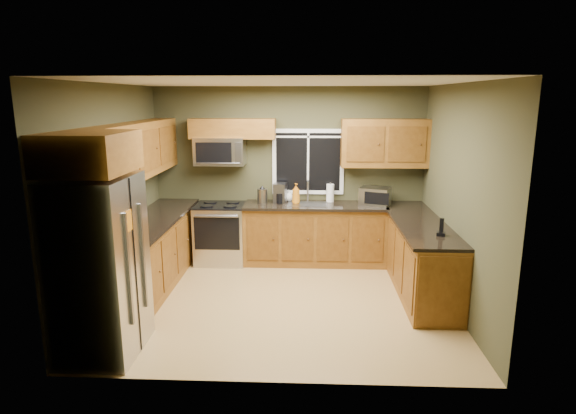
# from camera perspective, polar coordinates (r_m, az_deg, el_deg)

# --- Properties ---
(floor) EXTENTS (4.20, 4.20, 0.00)m
(floor) POSITION_cam_1_polar(r_m,az_deg,el_deg) (6.24, -0.61, -11.07)
(floor) COLOR #A68149
(floor) RESTS_ON ground
(ceiling) EXTENTS (4.20, 4.20, 0.00)m
(ceiling) POSITION_cam_1_polar(r_m,az_deg,el_deg) (5.71, -0.68, 14.54)
(ceiling) COLOR white
(ceiling) RESTS_ON back_wall
(back_wall) EXTENTS (4.20, 0.00, 4.20)m
(back_wall) POSITION_cam_1_polar(r_m,az_deg,el_deg) (7.60, 0.11, 3.91)
(back_wall) COLOR #3B3A22
(back_wall) RESTS_ON ground
(front_wall) EXTENTS (4.20, 0.00, 4.20)m
(front_wall) POSITION_cam_1_polar(r_m,az_deg,el_deg) (4.09, -2.05, -3.96)
(front_wall) COLOR #3B3A22
(front_wall) RESTS_ON ground
(left_wall) EXTENTS (0.00, 3.60, 3.60)m
(left_wall) POSITION_cam_1_polar(r_m,az_deg,el_deg) (6.30, -20.08, 1.26)
(left_wall) COLOR #3B3A22
(left_wall) RESTS_ON ground
(right_wall) EXTENTS (0.00, 3.60, 3.60)m
(right_wall) POSITION_cam_1_polar(r_m,az_deg,el_deg) (6.09, 19.51, 0.91)
(right_wall) COLOR #3B3A22
(right_wall) RESTS_ON ground
(window) EXTENTS (1.12, 0.03, 1.02)m
(window) POSITION_cam_1_polar(r_m,az_deg,el_deg) (7.55, 2.39, 5.39)
(window) COLOR white
(window) RESTS_ON back_wall
(base_cabinets_left) EXTENTS (0.60, 2.65, 0.90)m
(base_cabinets_left) POSITION_cam_1_polar(r_m,az_deg,el_deg) (6.85, -15.67, -5.33)
(base_cabinets_left) COLOR brown
(base_cabinets_left) RESTS_ON ground
(countertop_left) EXTENTS (0.65, 2.65, 0.04)m
(countertop_left) POSITION_cam_1_polar(r_m,az_deg,el_deg) (6.72, -15.71, -1.52)
(countertop_left) COLOR black
(countertop_left) RESTS_ON base_cabinets_left
(base_cabinets_back) EXTENTS (2.17, 0.60, 0.90)m
(base_cabinets_back) POSITION_cam_1_polar(r_m,az_deg,el_deg) (7.49, 3.19, -3.29)
(base_cabinets_back) COLOR brown
(base_cabinets_back) RESTS_ON ground
(countertop_back) EXTENTS (2.17, 0.65, 0.04)m
(countertop_back) POSITION_cam_1_polar(r_m,az_deg,el_deg) (7.35, 3.23, 0.17)
(countertop_back) COLOR black
(countertop_back) RESTS_ON base_cabinets_back
(base_cabinets_peninsula) EXTENTS (0.60, 2.52, 0.90)m
(base_cabinets_peninsula) POSITION_cam_1_polar(r_m,az_deg,el_deg) (6.74, 15.17, -5.59)
(base_cabinets_peninsula) COLOR brown
(base_cabinets_peninsula) RESTS_ON ground
(countertop_peninsula) EXTENTS (0.65, 2.50, 0.04)m
(countertop_peninsula) POSITION_cam_1_polar(r_m,az_deg,el_deg) (6.62, 15.19, -1.71)
(countertop_peninsula) COLOR black
(countertop_peninsula) RESTS_ON base_cabinets_peninsula
(upper_cabinets_left) EXTENTS (0.33, 2.65, 0.72)m
(upper_cabinets_left) POSITION_cam_1_polar(r_m,az_deg,el_deg) (6.61, -17.53, 6.43)
(upper_cabinets_left) COLOR brown
(upper_cabinets_left) RESTS_ON left_wall
(upper_cabinets_back_left) EXTENTS (1.30, 0.33, 0.30)m
(upper_cabinets_back_left) POSITION_cam_1_polar(r_m,az_deg,el_deg) (7.44, -6.58, 9.21)
(upper_cabinets_back_left) COLOR brown
(upper_cabinets_back_left) RESTS_ON back_wall
(upper_cabinets_back_right) EXTENTS (1.30, 0.33, 0.72)m
(upper_cabinets_back_right) POSITION_cam_1_polar(r_m,az_deg,el_deg) (7.45, 11.36, 7.43)
(upper_cabinets_back_right) COLOR brown
(upper_cabinets_back_right) RESTS_ON back_wall
(upper_cabinet_over_fridge) EXTENTS (0.72, 0.90, 0.38)m
(upper_cabinet_over_fridge) POSITION_cam_1_polar(r_m,az_deg,el_deg) (4.88, -22.54, 5.98)
(upper_cabinet_over_fridge) COLOR brown
(upper_cabinet_over_fridge) RESTS_ON left_wall
(refrigerator) EXTENTS (0.74, 0.90, 1.80)m
(refrigerator) POSITION_cam_1_polar(r_m,az_deg,el_deg) (5.12, -21.45, -6.64)
(refrigerator) COLOR #B7B7BC
(refrigerator) RESTS_ON ground
(range) EXTENTS (0.76, 0.69, 0.94)m
(range) POSITION_cam_1_polar(r_m,az_deg,el_deg) (7.58, -7.96, -3.06)
(range) COLOR #B7B7BC
(range) RESTS_ON ground
(microwave) EXTENTS (0.76, 0.41, 0.42)m
(microwave) POSITION_cam_1_polar(r_m,az_deg,el_deg) (7.48, -8.07, 6.57)
(microwave) COLOR #B7B7BC
(microwave) RESTS_ON back_wall
(sink) EXTENTS (0.60, 0.42, 0.36)m
(sink) POSITION_cam_1_polar(r_m,az_deg,el_deg) (7.36, 2.34, 0.46)
(sink) COLOR slate
(sink) RESTS_ON countertop_back
(toaster_oven) EXTENTS (0.52, 0.47, 0.27)m
(toaster_oven) POSITION_cam_1_polar(r_m,az_deg,el_deg) (7.39, 10.29, 1.27)
(toaster_oven) COLOR #B7B7BC
(toaster_oven) RESTS_ON countertop_back
(coffee_maker) EXTENTS (0.21, 0.27, 0.31)m
(coffee_maker) POSITION_cam_1_polar(r_m,az_deg,el_deg) (7.42, -0.94, 1.58)
(coffee_maker) COLOR slate
(coffee_maker) RESTS_ON countertop_back
(kettle) EXTENTS (0.21, 0.21, 0.28)m
(kettle) POSITION_cam_1_polar(r_m,az_deg,el_deg) (7.38, -3.07, 1.40)
(kettle) COLOR #B7B7BC
(kettle) RESTS_ON countertop_back
(paper_towel_roll) EXTENTS (0.14, 0.14, 0.31)m
(paper_towel_roll) POSITION_cam_1_polar(r_m,az_deg,el_deg) (7.53, 5.02, 1.68)
(paper_towel_roll) COLOR white
(paper_towel_roll) RESTS_ON countertop_back
(soap_bottle_a) EXTENTS (0.16, 0.16, 0.32)m
(soap_bottle_a) POSITION_cam_1_polar(r_m,az_deg,el_deg) (7.34, 0.95, 1.59)
(soap_bottle_a) COLOR #C56E12
(soap_bottle_a) RESTS_ON countertop_back
(soap_bottle_c) EXTENTS (0.17, 0.17, 0.17)m
(soap_bottle_c) POSITION_cam_1_polar(r_m,az_deg,el_deg) (7.56, 0.08, 1.37)
(soap_bottle_c) COLOR white
(soap_bottle_c) RESTS_ON countertop_back
(cordless_phone) EXTENTS (0.12, 0.12, 0.21)m
(cordless_phone) POSITION_cam_1_polar(r_m,az_deg,el_deg) (5.95, 17.71, -2.66)
(cordless_phone) COLOR black
(cordless_phone) RESTS_ON countertop_peninsula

